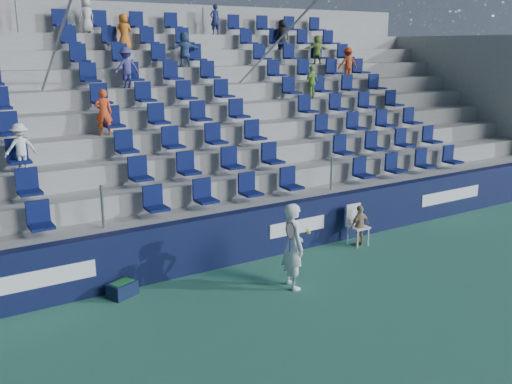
% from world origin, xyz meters
% --- Properties ---
extents(ground, '(70.00, 70.00, 0.00)m').
position_xyz_m(ground, '(0.00, 0.00, 0.00)').
color(ground, '#317358').
rests_on(ground, ground).
extents(sponsor_wall, '(24.00, 0.32, 1.20)m').
position_xyz_m(sponsor_wall, '(0.00, 3.15, 0.60)').
color(sponsor_wall, '#0F1538').
rests_on(sponsor_wall, ground).
extents(grandstand, '(24.00, 8.17, 6.63)m').
position_xyz_m(grandstand, '(-0.00, 8.24, 2.14)').
color(grandstand, '#9F9F9A').
rests_on(grandstand, ground).
extents(tennis_player, '(0.69, 0.72, 1.80)m').
position_xyz_m(tennis_player, '(0.16, 1.32, 0.90)').
color(tennis_player, white).
rests_on(tennis_player, ground).
extents(line_judge_chair, '(0.45, 0.46, 1.02)m').
position_xyz_m(line_judge_chair, '(3.05, 2.66, 0.58)').
color(line_judge_chair, white).
rests_on(line_judge_chair, ground).
extents(line_judge, '(0.63, 0.30, 1.04)m').
position_xyz_m(line_judge, '(3.05, 2.50, 0.52)').
color(line_judge, tan).
rests_on(line_judge, ground).
extents(ball_bin, '(0.64, 0.54, 0.31)m').
position_xyz_m(ball_bin, '(-2.97, 2.75, 0.17)').
color(ball_bin, '#0D1833').
rests_on(ball_bin, ground).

